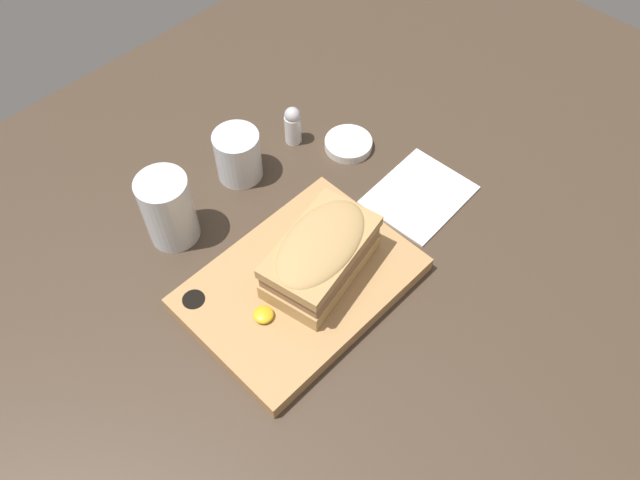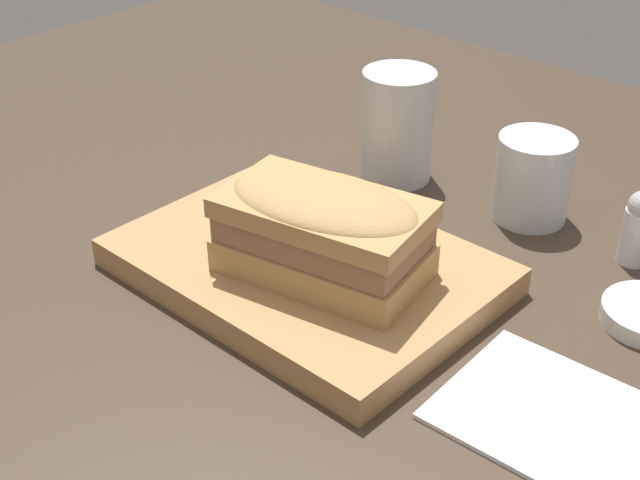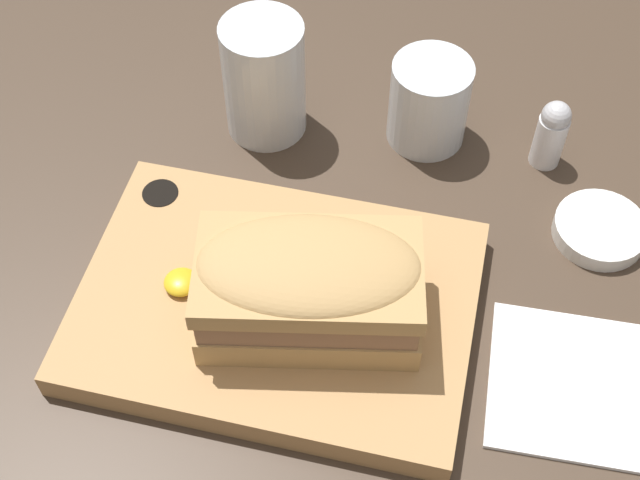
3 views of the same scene
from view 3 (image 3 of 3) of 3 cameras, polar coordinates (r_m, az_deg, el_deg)
The scene contains 9 objects.
dining_table at distance 72.14cm, azimuth 2.54°, elevation -6.23°, with size 163.24×122.12×2.00cm.
serving_board at distance 71.10cm, azimuth -2.85°, elevation -4.15°, with size 30.95×22.15×2.59cm.
sandwich at distance 65.46cm, azimuth -0.72°, elevation -2.86°, with size 18.05×12.48×7.85cm.
mustard_dollop at distance 70.87cm, azimuth -8.88°, elevation -2.68°, with size 2.73×2.73×1.09cm.
water_glass at distance 81.98cm, azimuth -3.57°, elevation 9.87°, with size 7.45×7.45×11.55cm.
wine_glass at distance 82.20cm, azimuth 6.97°, elevation 8.63°, with size 7.26×7.26×8.33cm.
napkin at distance 71.52cm, azimuth 16.94°, elevation -9.04°, with size 15.95×13.27×0.40cm.
salt_shaker at distance 82.17cm, azimuth 14.58°, elevation 6.65°, with size 2.78×2.78×7.02cm.
condiment_dish at distance 79.67cm, azimuth 17.47°, elevation 0.64°, with size 7.89×7.89×1.54cm.
Camera 3 is at (5.31, -36.64, 62.91)cm, focal length 50.00 mm.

